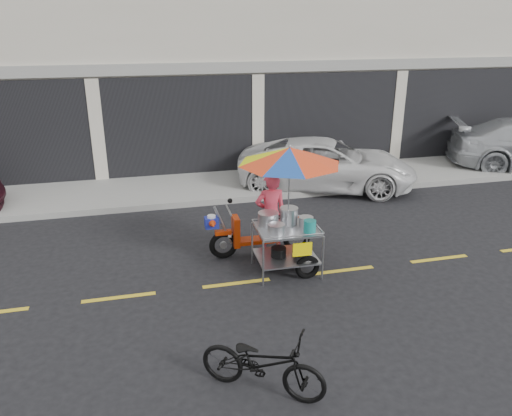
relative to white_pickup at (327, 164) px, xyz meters
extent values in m
plane|color=black|center=(-1.50, -4.70, -0.66)|extent=(90.00, 90.00, 0.00)
cube|color=gray|center=(-1.50, 0.80, -0.59)|extent=(45.00, 3.00, 0.15)
cube|color=beige|center=(-1.50, 5.80, 3.34)|extent=(36.00, 8.00, 8.00)
cube|color=black|center=(-1.50, 1.77, 0.79)|extent=(35.28, 0.06, 2.90)
cube|color=gray|center=(-1.50, 1.75, 2.44)|extent=(36.00, 0.12, 0.30)
cube|color=gold|center=(-1.50, -4.70, -0.66)|extent=(42.00, 0.10, 0.01)
imported|color=silver|center=(0.00, 0.00, 0.00)|extent=(5.23, 3.82, 1.32)
imported|color=black|center=(-3.73, -7.43, -0.24)|extent=(1.65, 1.36, 0.84)
torus|color=black|center=(-3.53, -3.66, -0.39)|extent=(0.56, 0.12, 0.56)
torus|color=black|center=(-2.06, -3.68, -0.39)|extent=(0.56, 0.12, 0.56)
cylinder|color=#9EA0A5|center=(-3.53, -3.66, -0.39)|extent=(0.14, 0.06, 0.14)
cylinder|color=#9EA0A5|center=(-2.06, -3.68, -0.39)|extent=(0.14, 0.06, 0.14)
cube|color=#B32D07|center=(-3.53, -3.66, -0.12)|extent=(0.32, 0.12, 0.08)
cylinder|color=#9EA0A5|center=(-3.53, -3.66, 0.02)|extent=(0.36, 0.06, 0.79)
cube|color=#B32D07|center=(-3.29, -3.66, -0.12)|extent=(0.12, 0.33, 0.59)
cube|color=#B32D07|center=(-2.85, -3.67, -0.35)|extent=(0.79, 0.29, 0.08)
cube|color=#B32D07|center=(-2.41, -3.68, -0.12)|extent=(0.74, 0.27, 0.39)
cube|color=black|center=(-2.50, -3.68, 0.10)|extent=(0.64, 0.25, 0.10)
cylinder|color=#9EA0A5|center=(-3.42, -3.66, 0.32)|extent=(0.04, 0.54, 0.04)
sphere|color=black|center=(-3.35, -3.46, 0.44)|extent=(0.10, 0.10, 0.10)
cylinder|color=white|center=(-3.42, -3.66, -0.19)|extent=(0.12, 0.12, 0.05)
cube|color=navy|center=(-3.75, -3.65, 0.10)|extent=(0.26, 0.22, 0.20)
cylinder|color=white|center=(-3.75, -3.65, 0.22)|extent=(0.16, 0.16, 0.05)
cone|color=#B32D07|center=(-3.75, -3.82, 0.12)|extent=(0.18, 0.22, 0.18)
torus|color=black|center=(-2.23, -4.81, -0.45)|extent=(0.45, 0.11, 0.45)
cylinder|color=#9EA0A5|center=(-3.06, -4.89, -0.25)|extent=(0.04, 0.04, 0.83)
cylinder|color=#9EA0A5|center=(-3.05, -4.01, -0.25)|extent=(0.04, 0.04, 0.83)
cylinder|color=#9EA0A5|center=(-1.99, -4.91, -0.25)|extent=(0.04, 0.04, 0.83)
cylinder|color=#9EA0A5|center=(-1.97, -4.03, -0.25)|extent=(0.04, 0.04, 0.83)
cube|color=#9EA0A5|center=(-2.52, -4.46, -0.37)|extent=(1.09, 0.90, 0.03)
cube|color=#9EA0A5|center=(-2.52, -4.46, 0.17)|extent=(1.09, 0.90, 0.04)
cylinder|color=#9EA0A5|center=(-2.53, -4.90, 0.23)|extent=(1.08, 0.04, 0.02)
cylinder|color=#9EA0A5|center=(-2.51, -4.02, 0.23)|extent=(1.08, 0.04, 0.02)
cylinder|color=#9EA0A5|center=(-3.06, -4.45, 0.23)|extent=(0.04, 0.88, 0.02)
cylinder|color=#9EA0A5|center=(-1.98, -4.47, 0.23)|extent=(0.04, 0.88, 0.02)
cylinder|color=#9EA0A5|center=(-2.51, -4.02, -0.37)|extent=(0.05, 0.73, 0.04)
cylinder|color=#9EA0A5|center=(-2.51, -4.02, 0.12)|extent=(0.05, 0.73, 0.04)
cube|color=#F9E000|center=(-2.38, -4.93, -0.02)|extent=(0.34, 0.03, 0.24)
cylinder|color=#B7B7BC|center=(-2.81, -4.26, 0.31)|extent=(0.37, 0.37, 0.23)
cylinder|color=#B7B7BC|center=(-2.42, -4.24, 0.33)|extent=(0.33, 0.33, 0.28)
cylinder|color=#B7B7BC|center=(-2.15, -4.42, 0.26)|extent=(0.26, 0.26, 0.15)
cylinder|color=#B7B7BC|center=(-2.77, -4.63, 0.27)|extent=(0.30, 0.30, 0.15)
cylinder|color=#19837E|center=(-2.18, -4.71, 0.30)|extent=(0.22, 0.22, 0.22)
cylinder|color=black|center=(-2.67, -4.46, -0.26)|extent=(0.28, 0.28, 0.18)
cylinder|color=black|center=(-2.27, -4.46, -0.27)|extent=(0.24, 0.24, 0.16)
cylinder|color=#9EA0A5|center=(-2.47, -4.36, 0.91)|extent=(0.02, 0.02, 1.47)
sphere|color=#9EA0A5|center=(-2.47, -4.36, 1.66)|extent=(0.06, 0.06, 0.06)
imported|color=#DF3A50|center=(-2.60, -3.67, 0.17)|extent=(0.61, 0.41, 1.66)
camera|label=1|loc=(-5.01, -12.27, 3.66)|focal=35.00mm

